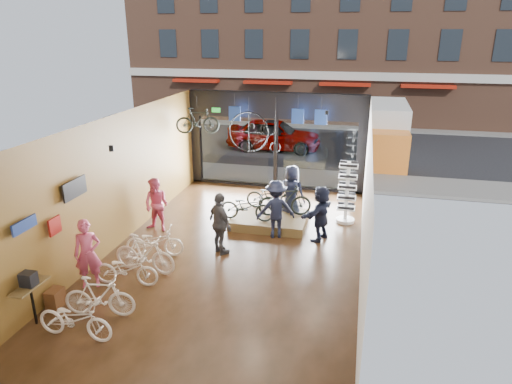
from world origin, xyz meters
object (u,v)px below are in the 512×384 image
(box_truck, at_px, (382,134))
(customer_4, at_px, (292,193))
(floor_bike_0, at_px, (75,319))
(customer_1, at_px, (157,205))
(customer_0, at_px, (88,254))
(customer_5, at_px, (321,213))
(display_bike_right, at_px, (271,196))
(hung_bike, at_px, (198,121))
(display_bike_mid, at_px, (285,201))
(floor_bike_1, at_px, (99,296))
(customer_3, at_px, (276,209))
(floor_bike_2, at_px, (126,269))
(customer_2, at_px, (220,224))
(floor_bike_3, at_px, (145,254))
(floor_bike_4, at_px, (154,242))
(penny_farthing, at_px, (257,134))
(display_platform, at_px, (270,220))
(display_bike_left, at_px, (247,206))
(sunglasses_rack, at_px, (347,192))
(street_car, at_px, (274,134))

(box_truck, height_order, customer_4, box_truck)
(floor_bike_0, bearing_deg, customer_1, 7.95)
(customer_0, bearing_deg, customer_5, 10.29)
(display_bike_right, xyz_separation_m, hung_bike, (-3.05, 1.40, 2.17))
(display_bike_mid, xyz_separation_m, display_bike_right, (-0.54, 0.50, -0.07))
(floor_bike_1, relative_size, customer_3, 0.89)
(floor_bike_2, bearing_deg, customer_3, -46.43)
(customer_0, relative_size, customer_2, 0.97)
(floor_bike_1, bearing_deg, hung_bike, -5.31)
(floor_bike_0, height_order, floor_bike_3, floor_bike_3)
(floor_bike_4, xyz_separation_m, penny_farthing, (1.75, 5.15, 2.07))
(customer_5, bearing_deg, floor_bike_2, -26.33)
(customer_1, xyz_separation_m, customer_3, (3.73, 0.39, 0.04))
(customer_3, relative_size, customer_4, 0.97)
(floor_bike_0, height_order, floor_bike_4, floor_bike_0)
(display_platform, distance_m, display_bike_left, 1.02)
(floor_bike_2, height_order, customer_4, customer_4)
(customer_1, xyz_separation_m, hung_bike, (0.24, 3.30, 2.07))
(sunglasses_rack, relative_size, penny_farthing, 1.11)
(customer_4, relative_size, sunglasses_rack, 0.90)
(floor_bike_4, relative_size, customer_0, 0.93)
(customer_4, xyz_separation_m, penny_farthing, (-1.55, 1.60, 1.57))
(customer_0, distance_m, customer_1, 3.49)
(customer_0, bearing_deg, display_bike_left, 28.78)
(street_car, height_order, floor_bike_4, street_car)
(sunglasses_rack, bearing_deg, penny_farthing, 136.50)
(floor_bike_1, bearing_deg, floor_bike_0, 166.08)
(display_bike_right, bearing_deg, customer_1, 120.41)
(floor_bike_4, distance_m, hung_bike, 5.54)
(floor_bike_3, bearing_deg, customer_0, 138.27)
(sunglasses_rack, distance_m, penny_farthing, 3.94)
(floor_bike_0, relative_size, display_bike_right, 0.98)
(display_bike_mid, bearing_deg, display_bike_right, 31.08)
(floor_bike_2, xyz_separation_m, display_platform, (2.70, 4.52, -0.28))
(floor_bike_0, distance_m, customer_3, 6.55)
(floor_bike_2, distance_m, display_bike_mid, 5.63)
(customer_1, height_order, customer_3, customer_3)
(display_bike_right, bearing_deg, floor_bike_0, 160.56)
(floor_bike_0, height_order, display_bike_right, display_bike_right)
(display_bike_mid, xyz_separation_m, hung_bike, (-3.58, 1.89, 2.11))
(customer_3, bearing_deg, penny_farthing, -85.96)
(customer_4, distance_m, hung_bike, 4.44)
(display_platform, relative_size, display_bike_left, 1.38)
(display_bike_right, distance_m, customer_0, 6.41)
(floor_bike_1, xyz_separation_m, floor_bike_3, (0.08, 2.03, 0.04))
(street_car, distance_m, customer_4, 9.49)
(customer_2, distance_m, hung_bike, 5.27)
(customer_3, bearing_deg, floor_bike_2, 30.95)
(display_bike_mid, relative_size, sunglasses_rack, 0.84)
(floor_bike_0, relative_size, customer_5, 0.98)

